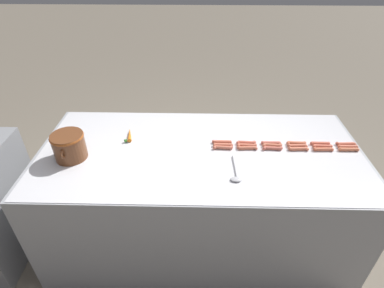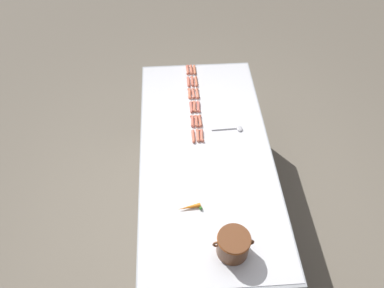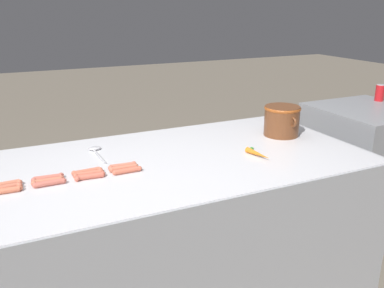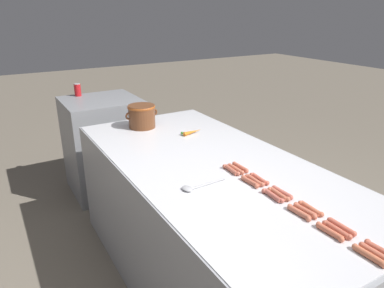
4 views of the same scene
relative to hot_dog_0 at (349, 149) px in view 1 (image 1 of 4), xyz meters
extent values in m
plane|color=#756B5B|center=(-0.02, 1.05, -0.93)|extent=(20.00, 20.00, 0.00)
cube|color=#9EA0A5|center=(-0.02, 1.05, -0.47)|extent=(1.08, 2.31, 0.91)
cube|color=silver|center=(-0.02, 1.05, -0.01)|extent=(1.06, 2.26, 0.00)
cylinder|color=#D5724D|center=(0.00, 0.00, 0.00)|extent=(0.03, 0.12, 0.03)
sphere|color=#D5724D|center=(0.00, -0.06, 0.00)|extent=(0.03, 0.03, 0.03)
sphere|color=#D5724D|center=(0.00, 0.06, 0.00)|extent=(0.03, 0.03, 0.03)
cylinder|color=#D66D4D|center=(0.00, 0.18, 0.00)|extent=(0.03, 0.12, 0.03)
sphere|color=#D66D4D|center=(-0.01, 0.12, 0.00)|extent=(0.03, 0.03, 0.03)
sphere|color=#D66D4D|center=(0.00, 0.24, 0.00)|extent=(0.03, 0.03, 0.03)
cylinder|color=#CF6F52|center=(0.00, 0.35, 0.00)|extent=(0.03, 0.12, 0.03)
sphere|color=#CF6F52|center=(-0.01, 0.29, 0.00)|extent=(0.03, 0.03, 0.03)
sphere|color=#CF6F52|center=(0.00, 0.41, 0.00)|extent=(0.03, 0.03, 0.03)
cylinder|color=#CB6554|center=(0.00, 0.54, 0.00)|extent=(0.03, 0.12, 0.03)
sphere|color=#CB6554|center=(0.01, 0.48, 0.00)|extent=(0.03, 0.03, 0.03)
sphere|color=#CB6554|center=(0.00, 0.60, 0.00)|extent=(0.03, 0.03, 0.03)
cylinder|color=#CA694E|center=(0.00, 0.72, 0.00)|extent=(0.03, 0.12, 0.03)
sphere|color=#CA694E|center=(0.00, 0.66, 0.00)|extent=(0.03, 0.03, 0.03)
sphere|color=#CA694E|center=(0.01, 0.78, 0.00)|extent=(0.03, 0.03, 0.03)
cylinder|color=#CB6B53|center=(0.00, 0.89, 0.00)|extent=(0.03, 0.12, 0.03)
sphere|color=#CB6B53|center=(0.01, 0.83, 0.00)|extent=(0.03, 0.03, 0.03)
sphere|color=#CB6B53|center=(0.00, 0.95, 0.00)|extent=(0.03, 0.03, 0.03)
cylinder|color=#D16D51|center=(0.03, -0.01, 0.00)|extent=(0.03, 0.12, 0.03)
sphere|color=#D16D51|center=(0.03, -0.07, 0.00)|extent=(0.03, 0.03, 0.03)
sphere|color=#D16D51|center=(0.03, 0.05, 0.00)|extent=(0.03, 0.03, 0.03)
cylinder|color=#CE654D|center=(0.03, 0.17, 0.00)|extent=(0.03, 0.12, 0.03)
sphere|color=#CE654D|center=(0.04, 0.11, 0.00)|extent=(0.03, 0.03, 0.03)
sphere|color=#CE654D|center=(0.03, 0.23, 0.00)|extent=(0.03, 0.03, 0.03)
cylinder|color=#CC6B51|center=(0.04, 0.35, 0.00)|extent=(0.03, 0.12, 0.03)
sphere|color=#CC6B51|center=(0.03, 0.29, 0.00)|extent=(0.03, 0.03, 0.03)
sphere|color=#CC6B51|center=(0.04, 0.41, 0.00)|extent=(0.03, 0.03, 0.03)
cylinder|color=#CB6E51|center=(0.04, 0.53, 0.00)|extent=(0.04, 0.12, 0.03)
sphere|color=#CB6E51|center=(0.04, 0.47, 0.00)|extent=(0.03, 0.03, 0.03)
sphere|color=#CB6E51|center=(0.03, 0.59, 0.00)|extent=(0.03, 0.03, 0.03)
cylinder|color=#C96A50|center=(0.03, 0.72, 0.00)|extent=(0.03, 0.12, 0.03)
sphere|color=#C96A50|center=(0.04, 0.65, 0.00)|extent=(0.03, 0.03, 0.03)
sphere|color=#C96A50|center=(0.03, 0.78, 0.00)|extent=(0.03, 0.03, 0.03)
cylinder|color=#CF7054|center=(0.03, 0.89, 0.00)|extent=(0.03, 0.12, 0.03)
sphere|color=#CF7054|center=(0.04, 0.83, 0.00)|extent=(0.03, 0.03, 0.03)
sphere|color=#CF7054|center=(0.03, 0.95, 0.00)|extent=(0.03, 0.03, 0.03)
cylinder|color=#D0674D|center=(0.07, -0.01, 0.00)|extent=(0.03, 0.12, 0.03)
sphere|color=#D0674D|center=(0.06, -0.07, 0.00)|extent=(0.03, 0.03, 0.03)
sphere|color=#D0674D|center=(0.07, 0.05, 0.00)|extent=(0.03, 0.03, 0.03)
cylinder|color=#D7664F|center=(0.07, 0.18, 0.00)|extent=(0.03, 0.12, 0.03)
sphere|color=#D7664F|center=(0.07, 0.12, 0.00)|extent=(0.03, 0.03, 0.03)
sphere|color=#D7664F|center=(0.07, 0.24, 0.00)|extent=(0.03, 0.03, 0.03)
cylinder|color=#D76F4E|center=(0.07, 0.35, 0.00)|extent=(0.03, 0.12, 0.03)
sphere|color=#D76F4E|center=(0.07, 0.29, 0.00)|extent=(0.03, 0.03, 0.03)
sphere|color=#D76F4E|center=(0.07, 0.41, 0.00)|extent=(0.03, 0.03, 0.03)
cylinder|color=#CA6454|center=(0.07, 0.54, 0.00)|extent=(0.03, 0.12, 0.03)
sphere|color=#CA6454|center=(0.07, 0.47, 0.00)|extent=(0.03, 0.03, 0.03)
sphere|color=#CA6454|center=(0.07, 0.60, 0.00)|extent=(0.03, 0.03, 0.03)
cylinder|color=#D56550|center=(0.07, 0.72, 0.00)|extent=(0.03, 0.12, 0.03)
sphere|color=#D56550|center=(0.07, 0.66, 0.00)|extent=(0.03, 0.03, 0.03)
sphere|color=#D56550|center=(0.06, 0.78, 0.00)|extent=(0.03, 0.03, 0.03)
cylinder|color=#D4684E|center=(0.07, 0.89, 0.00)|extent=(0.03, 0.12, 0.03)
sphere|color=#D4684E|center=(0.07, 0.83, 0.00)|extent=(0.03, 0.03, 0.03)
sphere|color=#D4684E|center=(0.07, 0.95, 0.00)|extent=(0.03, 0.03, 0.03)
cylinder|color=brown|center=(-0.12, 1.93, 0.08)|extent=(0.21, 0.21, 0.18)
torus|color=#9E4A1B|center=(-0.12, 1.93, 0.16)|extent=(0.22, 0.22, 0.03)
torus|color=brown|center=(-0.22, 1.93, 0.10)|extent=(0.06, 0.01, 0.06)
torus|color=brown|center=(-0.01, 1.93, 0.10)|extent=(0.06, 0.01, 0.06)
cylinder|color=#B7B7BC|center=(-0.20, 0.82, -0.01)|extent=(0.22, 0.02, 0.01)
ellipsoid|color=#B7B7BC|center=(-0.33, 0.83, 0.00)|extent=(0.05, 0.07, 0.02)
cone|color=orange|center=(0.15, 1.58, 0.00)|extent=(0.17, 0.06, 0.03)
sphere|color=#387F2D|center=(0.07, 1.60, 0.00)|extent=(0.02, 0.02, 0.02)
camera|label=1|loc=(-1.76, 1.07, 1.27)|focal=28.54mm
camera|label=2|loc=(0.23, 3.05, 2.38)|focal=35.65mm
camera|label=3|loc=(1.88, 0.38, 0.75)|focal=39.08mm
camera|label=4|loc=(-1.15, -0.61, 0.88)|focal=32.89mm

